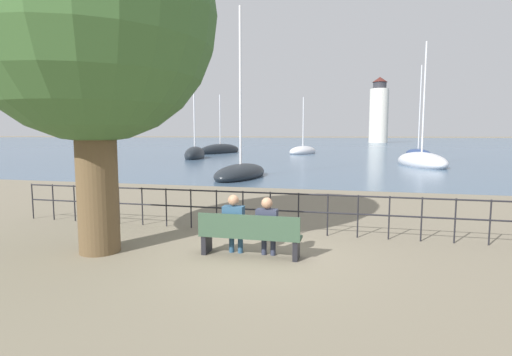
{
  "coord_description": "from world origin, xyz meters",
  "views": [
    {
      "loc": [
        2.02,
        -7.79,
        2.5
      ],
      "look_at": [
        0.0,
        0.5,
        1.57
      ],
      "focal_mm": 28.0,
      "sensor_mm": 36.0,
      "label": 1
    }
  ],
  "objects_px": {
    "sailboat_3": "(421,162)",
    "park_bench": "(249,236)",
    "sailboat_2": "(418,153)",
    "sailboat_5": "(195,155)",
    "harbor_lighthouse": "(379,112)",
    "seated_person_left": "(234,222)",
    "seated_person_right": "(267,224)",
    "shade_tree": "(90,18)",
    "sailboat_4": "(220,150)",
    "sailboat_0": "(241,173)",
    "sailboat_1": "(303,151)"
  },
  "relations": [
    {
      "from": "sailboat_1",
      "to": "sailboat_2",
      "type": "xyz_separation_m",
      "value": [
        14.0,
        -0.36,
        -0.01
      ]
    },
    {
      "from": "sailboat_3",
      "to": "park_bench",
      "type": "bearing_deg",
      "value": -121.07
    },
    {
      "from": "harbor_lighthouse",
      "to": "sailboat_4",
      "type": "bearing_deg",
      "value": -107.95
    },
    {
      "from": "sailboat_2",
      "to": "sailboat_3",
      "type": "relative_size",
      "value": 1.09
    },
    {
      "from": "park_bench",
      "to": "seated_person_left",
      "type": "relative_size",
      "value": 1.66
    },
    {
      "from": "sailboat_1",
      "to": "sailboat_3",
      "type": "height_order",
      "value": "sailboat_3"
    },
    {
      "from": "sailboat_3",
      "to": "harbor_lighthouse",
      "type": "relative_size",
      "value": 0.52
    },
    {
      "from": "sailboat_0",
      "to": "harbor_lighthouse",
      "type": "height_order",
      "value": "harbor_lighthouse"
    },
    {
      "from": "sailboat_0",
      "to": "sailboat_1",
      "type": "distance_m",
      "value": 29.57
    },
    {
      "from": "sailboat_0",
      "to": "sailboat_4",
      "type": "bearing_deg",
      "value": 114.76
    },
    {
      "from": "sailboat_0",
      "to": "harbor_lighthouse",
      "type": "relative_size",
      "value": 0.51
    },
    {
      "from": "sailboat_0",
      "to": "sailboat_3",
      "type": "relative_size",
      "value": 0.99
    },
    {
      "from": "sailboat_0",
      "to": "harbor_lighthouse",
      "type": "bearing_deg",
      "value": 86.36
    },
    {
      "from": "seated_person_right",
      "to": "sailboat_1",
      "type": "relative_size",
      "value": 0.16
    },
    {
      "from": "sailboat_5",
      "to": "harbor_lighthouse",
      "type": "height_order",
      "value": "harbor_lighthouse"
    },
    {
      "from": "park_bench",
      "to": "sailboat_3",
      "type": "distance_m",
      "value": 27.27
    },
    {
      "from": "sailboat_4",
      "to": "sailboat_5",
      "type": "height_order",
      "value": "sailboat_5"
    },
    {
      "from": "shade_tree",
      "to": "sailboat_0",
      "type": "bearing_deg",
      "value": 94.32
    },
    {
      "from": "sailboat_1",
      "to": "sailboat_3",
      "type": "distance_m",
      "value": 21.37
    },
    {
      "from": "seated_person_right",
      "to": "sailboat_3",
      "type": "bearing_deg",
      "value": 75.06
    },
    {
      "from": "park_bench",
      "to": "harbor_lighthouse",
      "type": "distance_m",
      "value": 120.02
    },
    {
      "from": "sailboat_0",
      "to": "sailboat_3",
      "type": "xyz_separation_m",
      "value": [
        11.68,
        11.66,
        0.06
      ]
    },
    {
      "from": "sailboat_2",
      "to": "harbor_lighthouse",
      "type": "height_order",
      "value": "harbor_lighthouse"
    },
    {
      "from": "shade_tree",
      "to": "seated_person_left",
      "type": "bearing_deg",
      "value": 9.82
    },
    {
      "from": "sailboat_0",
      "to": "sailboat_3",
      "type": "distance_m",
      "value": 16.5
    },
    {
      "from": "shade_tree",
      "to": "sailboat_3",
      "type": "height_order",
      "value": "sailboat_3"
    },
    {
      "from": "seated_person_right",
      "to": "sailboat_5",
      "type": "relative_size",
      "value": 0.15
    },
    {
      "from": "sailboat_4",
      "to": "harbor_lighthouse",
      "type": "height_order",
      "value": "harbor_lighthouse"
    },
    {
      "from": "sailboat_1",
      "to": "shade_tree",
      "type": "bearing_deg",
      "value": -68.51
    },
    {
      "from": "park_bench",
      "to": "sailboat_4",
      "type": "xyz_separation_m",
      "value": [
        -15.33,
        43.28,
        -0.07
      ]
    },
    {
      "from": "sailboat_0",
      "to": "sailboat_2",
      "type": "height_order",
      "value": "sailboat_2"
    },
    {
      "from": "seated_person_right",
      "to": "sailboat_3",
      "type": "distance_m",
      "value": 27.11
    },
    {
      "from": "shade_tree",
      "to": "sailboat_4",
      "type": "xyz_separation_m",
      "value": [
        -12.13,
        43.69,
        -4.47
      ]
    },
    {
      "from": "park_bench",
      "to": "harbor_lighthouse",
      "type": "height_order",
      "value": "harbor_lighthouse"
    },
    {
      "from": "sailboat_0",
      "to": "sailboat_5",
      "type": "relative_size",
      "value": 1.2
    },
    {
      "from": "harbor_lighthouse",
      "to": "sailboat_1",
      "type": "bearing_deg",
      "value": -100.28
    },
    {
      "from": "seated_person_right",
      "to": "sailboat_5",
      "type": "distance_m",
      "value": 34.29
    },
    {
      "from": "sailboat_4",
      "to": "sailboat_5",
      "type": "xyz_separation_m",
      "value": [
        1.3,
        -12.07,
        0.01
      ]
    },
    {
      "from": "shade_tree",
      "to": "seated_person_right",
      "type": "xyz_separation_m",
      "value": [
        3.56,
        0.49,
        -4.15
      ]
    },
    {
      "from": "park_bench",
      "to": "sailboat_2",
      "type": "xyz_separation_m",
      "value": [
        9.68,
        43.82,
        -0.14
      ]
    },
    {
      "from": "sailboat_1",
      "to": "sailboat_5",
      "type": "height_order",
      "value": "sailboat_5"
    },
    {
      "from": "sailboat_5",
      "to": "harbor_lighthouse",
      "type": "relative_size",
      "value": 0.43
    },
    {
      "from": "shade_tree",
      "to": "sailboat_3",
      "type": "xyz_separation_m",
      "value": [
        10.54,
        26.68,
        -4.49
      ]
    },
    {
      "from": "sailboat_2",
      "to": "sailboat_4",
      "type": "xyz_separation_m",
      "value": [
        -25.01,
        -0.54,
        0.07
      ]
    },
    {
      "from": "park_bench",
      "to": "sailboat_0",
      "type": "xyz_separation_m",
      "value": [
        -4.34,
        14.61,
        -0.16
      ]
    },
    {
      "from": "sailboat_0",
      "to": "sailboat_4",
      "type": "xyz_separation_m",
      "value": [
        -10.99,
        28.67,
        0.09
      ]
    },
    {
      "from": "sailboat_0",
      "to": "sailboat_5",
      "type": "height_order",
      "value": "sailboat_0"
    },
    {
      "from": "seated_person_right",
      "to": "sailboat_2",
      "type": "distance_m",
      "value": 44.72
    },
    {
      "from": "shade_tree",
      "to": "sailboat_0",
      "type": "xyz_separation_m",
      "value": [
        -1.14,
        15.02,
        -4.56
      ]
    },
    {
      "from": "shade_tree",
      "to": "park_bench",
      "type": "bearing_deg",
      "value": 7.39
    }
  ]
}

